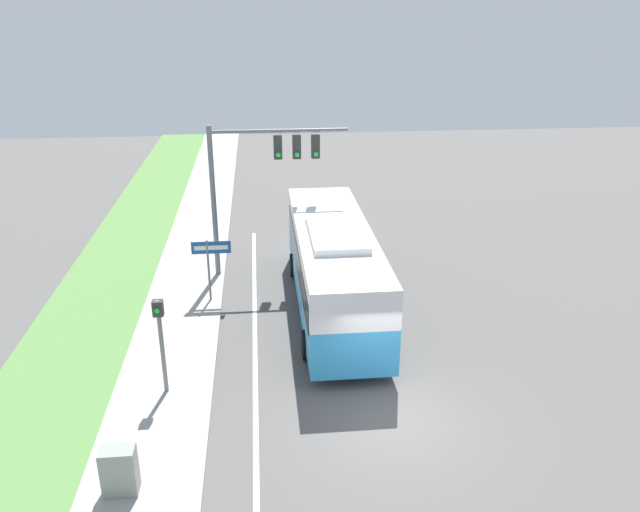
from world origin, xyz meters
The scene contains 9 objects.
ground_plane centered at (0.00, 0.00, 0.00)m, with size 80.00×80.00×0.00m, color #565451.
sidewalk centered at (-6.20, 0.00, 0.06)m, with size 2.80×80.00×0.12m.
grass_verge centered at (-9.40, 0.00, 0.05)m, with size 3.60×80.00×0.10m.
lane_divider_near centered at (-3.60, 0.00, 0.00)m, with size 0.14×30.00×0.01m.
bus centered at (-0.78, 6.53, 1.84)m, with size 2.71×10.33×3.35m.
signal_gantry centered at (-3.21, 10.00, 4.45)m, with size 5.32×0.41×6.10m.
pedestrian_signal centered at (-6.09, 1.77, 2.01)m, with size 0.28×0.34×2.94m.
street_sign centered at (-5.13, 7.60, 1.77)m, with size 1.41×0.08×2.46m.
utility_cabinet centered at (-6.59, -2.12, 0.69)m, with size 0.76×0.48×1.15m.
Camera 1 is at (-3.28, -13.50, 10.24)m, focal length 35.00 mm.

